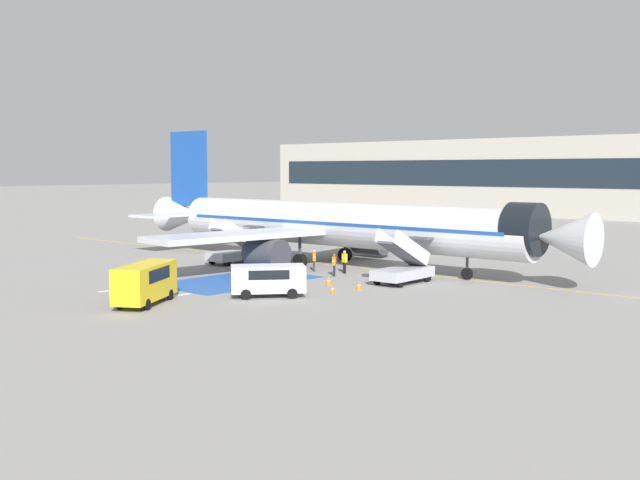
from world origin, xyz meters
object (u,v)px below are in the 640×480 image
at_px(service_van_1, 268,278).
at_px(ground_crew_2, 345,260).
at_px(fuel_tanker, 434,223).
at_px(ground_crew_1, 314,259).
at_px(traffic_cone_0, 359,286).
at_px(boarding_stairs_aft, 236,252).
at_px(airliner, 332,224).
at_px(terminal_building, 602,177).
at_px(traffic_cone_2, 329,281).
at_px(boarding_stairs_forward, 403,269).
at_px(service_van_0, 145,281).
at_px(traffic_cone_1, 333,289).

xyz_separation_m(service_van_1, ground_crew_2, (-3.06, 11.04, -0.17)).
relative_size(fuel_tanker, ground_crew_1, 5.92).
bearing_deg(traffic_cone_0, boarding_stairs_aft, 166.62).
relative_size(airliner, terminal_building, 0.32).
relative_size(ground_crew_1, traffic_cone_2, 3.03).
height_order(airliner, boarding_stairs_forward, airliner).
bearing_deg(ground_crew_2, ground_crew_1, -153.72).
distance_m(fuel_tanker, service_van_0, 45.89).
relative_size(fuel_tanker, service_van_1, 2.09).
bearing_deg(fuel_tanker, traffic_cone_2, -74.20).
bearing_deg(traffic_cone_0, traffic_cone_1, -105.51).
bearing_deg(boarding_stairs_aft, service_van_0, -58.66).
distance_m(ground_crew_1, traffic_cone_1, 10.03).
bearing_deg(ground_crew_1, ground_crew_2, -121.60).
height_order(boarding_stairs_forward, service_van_0, boarding_stairs_forward).
bearing_deg(terminal_building, traffic_cone_1, -79.49).
bearing_deg(airliner, terminal_building, -175.99).
bearing_deg(traffic_cone_1, traffic_cone_2, 135.51).
xyz_separation_m(fuel_tanker, traffic_cone_2, (12.53, -32.18, -1.61)).
bearing_deg(service_van_1, service_van_0, 103.58).
xyz_separation_m(boarding_stairs_forward, traffic_cone_2, (-3.39, -3.95, -0.70)).
relative_size(boarding_stairs_forward, terminal_building, 0.04).
relative_size(ground_crew_1, traffic_cone_1, 3.71).
bearing_deg(airliner, fuel_tanker, -167.55).
relative_size(airliner, service_van_0, 7.73).
height_order(fuel_tanker, service_van_0, fuel_tanker).
distance_m(airliner, boarding_stairs_aft, 8.46).
height_order(service_van_0, terminal_building, terminal_building).
height_order(service_van_1, traffic_cone_0, service_van_1).
height_order(service_van_0, traffic_cone_0, service_van_0).
distance_m(service_van_0, traffic_cone_0, 13.82).
xyz_separation_m(boarding_stairs_aft, service_van_0, (10.40, -16.32, 0.43)).
distance_m(service_van_1, traffic_cone_2, 6.16).
bearing_deg(ground_crew_2, service_van_0, -79.84).
bearing_deg(boarding_stairs_forward, service_van_1, -108.10).
height_order(traffic_cone_1, terminal_building, terminal_building).
xyz_separation_m(ground_crew_1, traffic_cone_1, (7.55, -6.57, -0.74)).
distance_m(airliner, service_van_0, 21.20).
bearing_deg(fuel_tanker, boarding_stairs_forward, -66.06).
xyz_separation_m(boarding_stairs_forward, service_van_1, (-3.05, -10.03, 0.20)).
height_order(service_van_1, terminal_building, terminal_building).
relative_size(service_van_0, terminal_building, 0.04).
bearing_deg(terminal_building, service_van_1, -81.18).
xyz_separation_m(service_van_1, ground_crew_1, (-5.56, 10.37, -0.21)).
height_order(service_van_1, ground_crew_1, service_van_1).
distance_m(boarding_stairs_forward, service_van_0, 17.87).
distance_m(service_van_1, traffic_cone_1, 4.39).
distance_m(service_van_0, ground_crew_1, 17.14).
relative_size(airliner, ground_crew_2, 24.66).
height_order(boarding_stairs_aft, fuel_tanker, boarding_stairs_aft).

